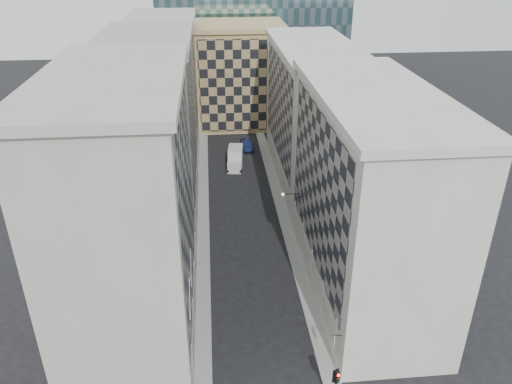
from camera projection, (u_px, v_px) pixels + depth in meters
sidewalk_west at (203, 218)px, 64.80m from camera, size 1.50×100.00×0.15m
sidewalk_east at (283, 215)px, 65.67m from camera, size 1.50×100.00×0.15m
bldg_left_a at (130, 213)px, 42.14m from camera, size 10.80×22.80×23.70m
bldg_left_b at (153, 130)px, 61.87m from camera, size 10.80×22.80×22.70m
bldg_left_c at (166, 87)px, 81.61m from camera, size 10.80×22.80×21.70m
bldg_right_a at (366, 196)px, 48.18m from camera, size 10.80×26.80×20.70m
bldg_right_b at (312, 114)px, 72.34m from camera, size 10.80×28.80×19.70m
tan_block at (239, 74)px, 94.75m from camera, size 16.80×14.80×18.80m
flagpoles_left at (190, 283)px, 39.86m from camera, size 0.10×6.33×2.33m
bracket_lamp at (284, 194)px, 57.49m from camera, size 1.98×0.36×0.36m
traffic_light at (336, 383)px, 36.89m from camera, size 0.53×0.52×4.26m
box_truck at (235, 159)px, 79.16m from camera, size 2.85×5.70×3.01m
dark_car at (247, 145)px, 85.84m from camera, size 2.00×4.84×1.56m
shop_sign at (334, 339)px, 40.04m from camera, size 0.87×0.76×0.84m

